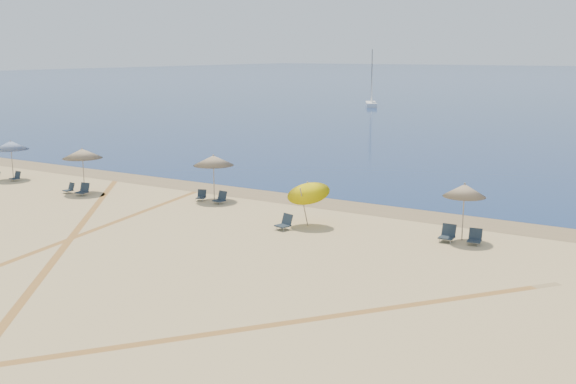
{
  "coord_description": "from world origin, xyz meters",
  "views": [
    {
      "loc": [
        16.9,
        -7.97,
        8.11
      ],
      "look_at": [
        0.0,
        20.0,
        1.3
      ],
      "focal_mm": 41.99,
      "sensor_mm": 36.0,
      "label": 1
    }
  ],
  "objects_px": {
    "umbrella_0": "(11,145)",
    "chair_4": "(201,196)",
    "chair_7": "(448,234)",
    "chair_1": "(16,177)",
    "chair_2": "(70,188)",
    "sailboat_0": "(372,89)",
    "chair_5": "(221,198)",
    "umbrella_2": "(213,160)",
    "chair_3": "(83,190)",
    "umbrella_1": "(82,154)",
    "chair_6": "(285,223)",
    "chair_8": "(475,238)",
    "umbrella_4": "(464,190)",
    "umbrella_3": "(307,188)"
  },
  "relations": [
    {
      "from": "umbrella_3",
      "to": "chair_5",
      "type": "bearing_deg",
      "value": 164.83
    },
    {
      "from": "umbrella_0",
      "to": "chair_2",
      "type": "bearing_deg",
      "value": -9.41
    },
    {
      "from": "umbrella_1",
      "to": "chair_2",
      "type": "xyz_separation_m",
      "value": [
        -0.67,
        -0.52,
        -2.06
      ]
    },
    {
      "from": "umbrella_1",
      "to": "umbrella_3",
      "type": "bearing_deg",
      "value": 0.19
    },
    {
      "from": "umbrella_2",
      "to": "chair_3",
      "type": "bearing_deg",
      "value": -158.19
    },
    {
      "from": "umbrella_4",
      "to": "chair_7",
      "type": "relative_size",
      "value": 3.49
    },
    {
      "from": "chair_2",
      "to": "chair_3",
      "type": "bearing_deg",
      "value": 7.91
    },
    {
      "from": "umbrella_2",
      "to": "chair_2",
      "type": "height_order",
      "value": "umbrella_2"
    },
    {
      "from": "chair_6",
      "to": "sailboat_0",
      "type": "xyz_separation_m",
      "value": [
        -26.56,
        68.83,
        2.26
      ]
    },
    {
      "from": "chair_1",
      "to": "chair_4",
      "type": "distance_m",
      "value": 13.9
    },
    {
      "from": "umbrella_0",
      "to": "sailboat_0",
      "type": "xyz_separation_m",
      "value": [
        -4.88,
        67.21,
        0.35
      ]
    },
    {
      "from": "umbrella_0",
      "to": "chair_6",
      "type": "distance_m",
      "value": 21.82
    },
    {
      "from": "chair_3",
      "to": "chair_5",
      "type": "distance_m",
      "value": 8.44
    },
    {
      "from": "umbrella_3",
      "to": "chair_6",
      "type": "relative_size",
      "value": 2.98
    },
    {
      "from": "umbrella_2",
      "to": "umbrella_4",
      "type": "xyz_separation_m",
      "value": [
        14.34,
        -0.96,
        -0.0
      ]
    },
    {
      "from": "umbrella_3",
      "to": "chair_6",
      "type": "xyz_separation_m",
      "value": [
        -0.58,
        -1.1,
        -1.5
      ]
    },
    {
      "from": "umbrella_1",
      "to": "chair_7",
      "type": "bearing_deg",
      "value": 2.37
    },
    {
      "from": "chair_5",
      "to": "sailboat_0",
      "type": "bearing_deg",
      "value": 113.76
    },
    {
      "from": "chair_2",
      "to": "chair_7",
      "type": "bearing_deg",
      "value": 13.71
    },
    {
      "from": "chair_1",
      "to": "chair_2",
      "type": "relative_size",
      "value": 0.94
    },
    {
      "from": "chair_7",
      "to": "umbrella_2",
      "type": "bearing_deg",
      "value": 173.26
    },
    {
      "from": "chair_6",
      "to": "chair_7",
      "type": "xyz_separation_m",
      "value": [
        7.15,
        1.95,
        0.01
      ]
    },
    {
      "from": "chair_5",
      "to": "chair_6",
      "type": "relative_size",
      "value": 0.86
    },
    {
      "from": "chair_2",
      "to": "chair_7",
      "type": "height_order",
      "value": "chair_7"
    },
    {
      "from": "umbrella_1",
      "to": "chair_8",
      "type": "bearing_deg",
      "value": 2.62
    },
    {
      "from": "umbrella_3",
      "to": "chair_7",
      "type": "distance_m",
      "value": 6.79
    },
    {
      "from": "umbrella_1",
      "to": "chair_7",
      "type": "distance_m",
      "value": 21.72
    },
    {
      "from": "chair_4",
      "to": "chair_7",
      "type": "distance_m",
      "value": 14.44
    },
    {
      "from": "chair_1",
      "to": "chair_3",
      "type": "height_order",
      "value": "chair_3"
    },
    {
      "from": "umbrella_1",
      "to": "chair_5",
      "type": "distance_m",
      "value": 9.03
    },
    {
      "from": "umbrella_1",
      "to": "umbrella_2",
      "type": "xyz_separation_m",
      "value": [
        7.77,
        2.34,
        -0.08
      ]
    },
    {
      "from": "chair_4",
      "to": "chair_7",
      "type": "height_order",
      "value": "chair_7"
    },
    {
      "from": "umbrella_2",
      "to": "umbrella_4",
      "type": "distance_m",
      "value": 14.37
    },
    {
      "from": "umbrella_1",
      "to": "chair_1",
      "type": "bearing_deg",
      "value": 177.3
    },
    {
      "from": "chair_2",
      "to": "umbrella_0",
      "type": "bearing_deg",
      "value": -179.34
    },
    {
      "from": "umbrella_1",
      "to": "chair_8",
      "type": "xyz_separation_m",
      "value": [
        22.77,
        1.04,
        -2.02
      ]
    },
    {
      "from": "chair_4",
      "to": "chair_7",
      "type": "xyz_separation_m",
      "value": [
        14.41,
        -1.0,
        0.07
      ]
    },
    {
      "from": "chair_3",
      "to": "chair_8",
      "type": "bearing_deg",
      "value": -3.32
    },
    {
      "from": "chair_5",
      "to": "sailboat_0",
      "type": "relative_size",
      "value": 0.08
    },
    {
      "from": "chair_1",
      "to": "chair_4",
      "type": "height_order",
      "value": "chair_1"
    },
    {
      "from": "umbrella_4",
      "to": "chair_1",
      "type": "bearing_deg",
      "value": -177.87
    },
    {
      "from": "sailboat_0",
      "to": "umbrella_0",
      "type": "bearing_deg",
      "value": -112.96
    },
    {
      "from": "umbrella_1",
      "to": "sailboat_0",
      "type": "distance_m",
      "value": 68.84
    },
    {
      "from": "umbrella_0",
      "to": "chair_8",
      "type": "relative_size",
      "value": 3.58
    },
    {
      "from": "umbrella_2",
      "to": "umbrella_4",
      "type": "height_order",
      "value": "same"
    },
    {
      "from": "umbrella_4",
      "to": "sailboat_0",
      "type": "distance_m",
      "value": 74.68
    },
    {
      "from": "umbrella_4",
      "to": "chair_5",
      "type": "bearing_deg",
      "value": 178.26
    },
    {
      "from": "umbrella_0",
      "to": "umbrella_2",
      "type": "relative_size",
      "value": 0.99
    },
    {
      "from": "umbrella_1",
      "to": "chair_5",
      "type": "bearing_deg",
      "value": 11.74
    },
    {
      "from": "umbrella_0",
      "to": "chair_4",
      "type": "distance_m",
      "value": 14.61
    }
  ]
}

